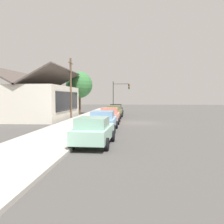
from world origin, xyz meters
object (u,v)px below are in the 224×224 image
Objects in this scene: utility_pole_wooden at (71,87)px; fire_hydrant_red at (105,113)px; car_charcoal at (116,109)px; traffic_light_main at (120,92)px; car_skyblue at (103,121)px; car_coral at (110,115)px; shade_tree at (79,85)px; car_seafoam at (94,131)px; car_olive at (114,112)px.

utility_pole_wooden is 6.15m from fire_hydrant_red.
car_charcoal is 4.85m from traffic_light_main.
car_skyblue reaches higher than fire_hydrant_red.
shade_tree is (13.24, 5.84, 3.68)m from car_coral.
fire_hydrant_red is at bearing 167.28° from traffic_light_main.
shade_tree is (25.12, 5.96, 3.68)m from car_seafoam.
car_olive is 1.05× the size of car_charcoal.
car_olive is at bearing 179.03° from traffic_light_main.
car_olive is (18.29, 0.08, 0.00)m from car_seafoam.
car_olive is 6.71× the size of fire_hydrant_red.
car_coral is at bearing -177.70° from car_charcoal.
utility_pole_wooden reaches higher than car_coral.
shade_tree is at bearing 17.21° from car_skyblue.
utility_pole_wooden is at bearing 151.74° from traffic_light_main.
utility_pole_wooden is (-6.49, 5.33, 3.11)m from car_charcoal.
car_coral is 0.85× the size of traffic_light_main.
car_skyblue is 18.45m from car_charcoal.
car_charcoal reaches higher than fire_hydrant_red.
car_olive reaches higher than fire_hydrant_red.
fire_hydrant_red is at bearing 8.42° from car_coral.
car_seafoam is at bearing -166.65° from shade_tree.
car_skyblue is 12.24m from car_olive.
fire_hydrant_red is (2.88, 1.49, -0.32)m from car_olive.
car_olive is 6.20m from car_charcoal.
traffic_light_main is 0.69× the size of utility_pole_wooden.
car_skyblue and car_coral have the same top height.
shade_tree is 0.87× the size of utility_pole_wooden.
utility_pole_wooden is (-7.12, -0.39, -0.56)m from shade_tree.
car_charcoal is (6.20, 0.16, -0.00)m from car_olive.
shade_tree reaches higher than car_skyblue.
shade_tree is (19.08, 5.83, 3.68)m from car_skyblue.
fire_hydrant_red is at bearing -131.98° from shade_tree.
car_seafoam is 0.59× the size of utility_pole_wooden.
shade_tree is (0.63, 5.72, 3.68)m from car_charcoal.
car_seafoam is 1.00× the size of car_coral.
shade_tree is at bearing 48.02° from fire_hydrant_red.
car_skyblue is at bearing -174.56° from fire_hydrant_red.
utility_pole_wooden is (6.11, 5.46, 3.11)m from car_coral.
shade_tree is 9.23× the size of fire_hydrant_red.
traffic_light_main is 11.96m from utility_pole_wooden.
shade_tree is at bearing 23.33° from car_coral.
traffic_light_main is (28.53, -0.09, 2.68)m from car_seafoam.
utility_pole_wooden is (-0.29, 5.49, 3.11)m from car_olive.
car_olive is at bearing -152.73° from fire_hydrant_red.
utility_pole_wooden is at bearing -176.88° from shade_tree.
traffic_light_main is (22.48, -0.22, 2.67)m from car_skyblue.
car_skyblue is at bearing -177.93° from car_charcoal.
shade_tree is (6.83, 5.87, 3.68)m from car_olive.
shade_tree reaches higher than fire_hydrant_red.
car_skyblue is at bearing 3.61° from car_seafoam.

